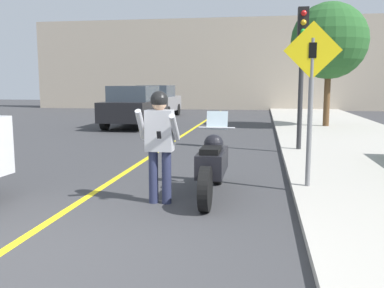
% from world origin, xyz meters
% --- Properties ---
extents(ground_plane, '(80.00, 80.00, 0.00)m').
position_xyz_m(ground_plane, '(0.00, 0.00, 0.00)').
color(ground_plane, '#38383A').
extents(road_center_line, '(0.12, 36.00, 0.01)m').
position_xyz_m(road_center_line, '(-0.60, 6.00, 0.00)').
color(road_center_line, yellow).
rests_on(road_center_line, ground).
extents(building_backdrop, '(28.00, 1.20, 6.12)m').
position_xyz_m(building_backdrop, '(0.00, 26.00, 3.06)').
color(building_backdrop, '#B2A38E').
rests_on(building_backdrop, ground).
extents(motorcycle, '(0.62, 2.34, 1.31)m').
position_xyz_m(motorcycle, '(1.34, 2.86, 0.51)').
color(motorcycle, black).
rests_on(motorcycle, ground).
extents(person_biker, '(0.59, 0.46, 1.67)m').
position_xyz_m(person_biker, '(0.61, 2.30, 1.02)').
color(person_biker, '#282D4C').
rests_on(person_biker, ground).
extents(crossing_sign, '(0.91, 0.08, 2.64)m').
position_xyz_m(crossing_sign, '(2.85, 3.34, 1.69)').
color(crossing_sign, slate).
rests_on(crossing_sign, sidewalk_curb).
extents(traffic_light, '(0.26, 0.30, 3.52)m').
position_xyz_m(traffic_light, '(3.03, 7.40, 2.57)').
color(traffic_light, '#2D2D30').
rests_on(traffic_light, sidewalk_curb).
extents(street_tree, '(2.93, 2.93, 4.76)m').
position_xyz_m(street_tree, '(4.58, 13.78, 3.39)').
color(street_tree, brown).
rests_on(street_tree, sidewalk_curb).
extents(parked_car_black, '(1.88, 4.20, 1.68)m').
position_xyz_m(parked_car_black, '(-3.04, 13.09, 0.86)').
color(parked_car_black, black).
rests_on(parked_car_black, ground).
extents(parked_car_grey, '(1.88, 4.20, 1.68)m').
position_xyz_m(parked_car_grey, '(-3.46, 18.49, 0.86)').
color(parked_car_grey, black).
rests_on(parked_car_grey, ground).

